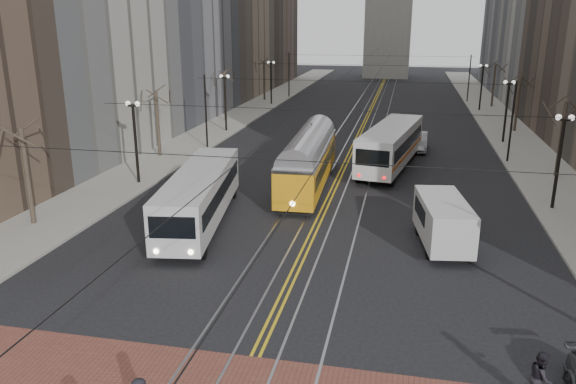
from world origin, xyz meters
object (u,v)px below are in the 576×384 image
at_px(streetcar, 308,165).
at_px(cargo_van, 443,224).
at_px(pedestrian_c, 541,377).
at_px(sedan_grey, 412,137).
at_px(rear_bus, 391,147).
at_px(sedan_silver, 417,142).
at_px(transit_bus, 200,198).

xyz_separation_m(streetcar, cargo_van, (8.58, -9.20, -0.33)).
bearing_deg(pedestrian_c, cargo_van, 18.91).
height_order(sedan_grey, pedestrian_c, pedestrian_c).
distance_m(rear_bus, sedan_silver, 7.25).
relative_size(transit_bus, rear_bus, 0.97).
distance_m(sedan_silver, pedestrian_c, 34.91).
distance_m(transit_bus, sedan_grey, 26.79).
bearing_deg(streetcar, pedestrian_c, -65.10).
distance_m(streetcar, sedan_grey, 17.05).
relative_size(rear_bus, cargo_van, 2.26).
bearing_deg(transit_bus, rear_bus, 47.72).
bearing_deg(sedan_grey, streetcar, -113.46).
xyz_separation_m(rear_bus, pedestrian_c, (5.46, -27.88, -0.78)).
relative_size(streetcar, pedestrian_c, 7.79).
relative_size(sedan_grey, pedestrian_c, 2.78).
height_order(cargo_van, pedestrian_c, cargo_van).
distance_m(cargo_van, sedan_grey, 24.76).
relative_size(sedan_silver, pedestrian_c, 2.80).
height_order(transit_bus, rear_bus, rear_bus).
xyz_separation_m(sedan_silver, pedestrian_c, (3.32, -34.75, 0.08)).
bearing_deg(streetcar, rear_bus, 48.42).
bearing_deg(sedan_grey, sedan_silver, -75.29).
height_order(rear_bus, pedestrian_c, rear_bus).
bearing_deg(pedestrian_c, sedan_grey, 14.18).
bearing_deg(sedan_grey, pedestrian_c, -83.13).
height_order(streetcar, cargo_van, streetcar).
distance_m(rear_bus, sedan_grey, 9.13).
bearing_deg(pedestrian_c, streetcar, 35.25).
height_order(transit_bus, sedan_grey, transit_bus).
xyz_separation_m(sedan_grey, pedestrian_c, (3.83, -36.83, 0.06)).
distance_m(transit_bus, pedestrian_c, 20.12).
bearing_deg(cargo_van, streetcar, 124.59).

